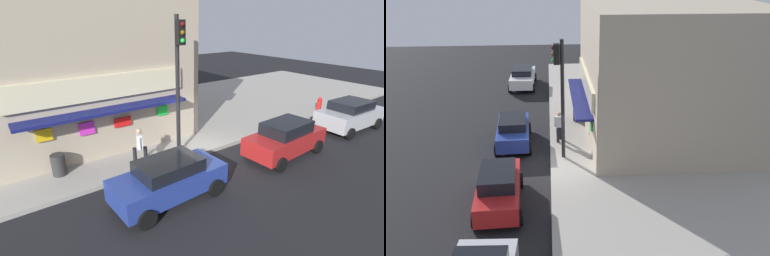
# 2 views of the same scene
# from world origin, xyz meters

# --- Properties ---
(ground_plane) EXTENTS (62.07, 62.07, 0.00)m
(ground_plane) POSITION_xyz_m (0.00, 0.00, 0.00)
(ground_plane) COLOR black
(sidewalk) EXTENTS (41.38, 11.72, 0.18)m
(sidewalk) POSITION_xyz_m (0.00, 5.86, 0.09)
(sidewalk) COLOR #A39E93
(sidewalk) RESTS_ON ground_plane
(corner_building) EXTENTS (9.78, 9.67, 7.26)m
(corner_building) POSITION_xyz_m (-3.66, 6.49, 3.80)
(corner_building) COLOR tan
(corner_building) RESTS_ON sidewalk
(traffic_light) EXTENTS (0.32, 0.58, 5.93)m
(traffic_light) POSITION_xyz_m (-0.95, 0.57, 3.94)
(traffic_light) COLOR black
(traffic_light) RESTS_ON sidewalk
(fire_hydrant) EXTENTS (0.53, 0.29, 0.87)m
(fire_hydrant) POSITION_xyz_m (10.20, 0.60, 0.59)
(fire_hydrant) COLOR red
(fire_hydrant) RESTS_ON sidewalk
(trash_can) EXTENTS (0.53, 0.53, 0.86)m
(trash_can) POSITION_xyz_m (-5.87, 1.72, 0.61)
(trash_can) COLOR #2D2D2D
(trash_can) RESTS_ON sidewalk
(pedestrian) EXTENTS (0.61, 0.56, 1.66)m
(pedestrian) POSITION_xyz_m (-2.95, 0.52, 1.09)
(pedestrian) COLOR black
(pedestrian) RESTS_ON sidewalk
(potted_plant_by_doorway) EXTENTS (0.56, 0.56, 0.96)m
(potted_plant_by_doorway) POSITION_xyz_m (-2.22, 2.37, 0.72)
(potted_plant_by_doorway) COLOR gray
(potted_plant_by_doorway) RESTS_ON sidewalk
(parked_car_red) EXTENTS (4.15, 2.08, 1.64)m
(parked_car_red) POSITION_xyz_m (3.00, -2.13, 0.84)
(parked_car_red) COLOR #AD1E1E
(parked_car_red) RESTS_ON ground_plane
(parked_car_silver) EXTENTS (4.07, 2.24, 1.66)m
(parked_car_silver) POSITION_xyz_m (8.74, -2.11, 0.86)
(parked_car_silver) COLOR #B7B7BC
(parked_car_silver) RESTS_ON ground_plane
(parked_car_blue) EXTENTS (4.06, 2.06, 1.53)m
(parked_car_blue) POSITION_xyz_m (-3.10, -1.99, 0.80)
(parked_car_blue) COLOR navy
(parked_car_blue) RESTS_ON ground_plane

